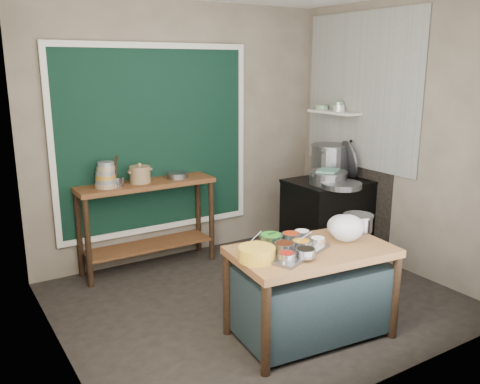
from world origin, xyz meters
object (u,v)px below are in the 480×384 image
ceramic_crock (140,175)px  stock_pot (330,160)px  stove_block (329,219)px  condiment_tray (287,250)px  yellow_basin (257,254)px  utensil_cup (116,182)px  back_counter (148,225)px  saucepan (358,223)px  steamer (328,178)px  prep_table (311,293)px

ceramic_crock → stock_pot: size_ratio=0.49×
stove_block → stock_pot: (0.16, 0.20, 0.64)m
condiment_tray → ceramic_crock: ceramic_crock is taller
yellow_basin → utensil_cup: size_ratio=1.71×
back_counter → condiment_tray: 2.04m
yellow_basin → saucepan: size_ratio=1.03×
stock_pot → utensil_cup: bearing=167.7°
back_counter → stove_block: bearing=-21.0°
back_counter → steamer: size_ratio=3.39×
condiment_tray → ceramic_crock: size_ratio=2.59×
saucepan → utensil_cup: size_ratio=1.66×
yellow_basin → ceramic_crock: (-0.10, 2.01, 0.22)m
utensil_cup → ceramic_crock: size_ratio=0.69×
utensil_cup → ceramic_crock: ceramic_crock is taller
condiment_tray → yellow_basin: bearing=-175.0°
prep_table → ceramic_crock: ceramic_crock is taller
stock_pot → steamer: size_ratio=1.09×
steamer → saucepan: bearing=-119.1°
condiment_tray → steamer: size_ratio=1.39×
back_counter → utensil_cup: size_ratio=9.12×
stock_pot → steamer: stock_pot is taller
yellow_basin → stock_pot: (2.01, 1.48, 0.26)m
condiment_tray → utensil_cup: (-0.66, 1.97, 0.23)m
saucepan → utensil_cup: utensil_cup is taller
stove_block → condiment_tray: size_ratio=1.51×
prep_table → steamer: (1.20, 1.18, 0.57)m
stove_block → yellow_basin: 2.29m
stove_block → utensil_cup: size_ratio=5.66×
saucepan → stove_block: bearing=47.2°
prep_table → back_counter: bearing=111.1°
prep_table → ceramic_crock: bearing=112.7°
back_counter → condiment_tray: (0.34, -1.99, 0.29)m
saucepan → prep_table: bearing=-178.7°
stock_pot → ceramic_crock: bearing=165.9°
stock_pot → back_counter: bearing=165.4°
prep_table → saucepan: size_ratio=4.73×
saucepan → utensil_cup: 2.40m
stove_block → prep_table: bearing=-136.0°
condiment_tray → saucepan: bearing=5.9°
utensil_cup → steamer: 2.23m
stove_block → yellow_basin: bearing=-145.4°
back_counter → saucepan: size_ratio=5.48×
ceramic_crock → yellow_basin: bearing=-87.0°
back_counter → yellow_basin: size_ratio=5.34×
back_counter → ceramic_crock: ceramic_crock is taller
prep_table → steamer: size_ratio=2.92×
stove_block → condiment_tray: 2.03m
stock_pot → steamer: (-0.31, -0.31, -0.11)m
steamer → back_counter: bearing=154.2°
stove_block → utensil_cup: utensil_cup is taller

